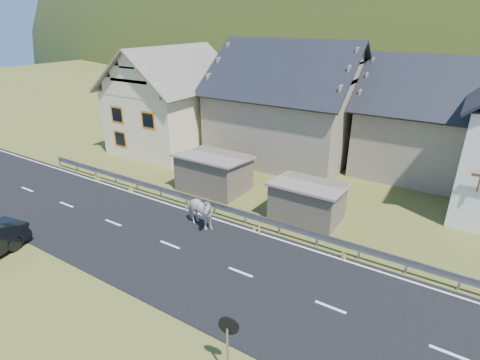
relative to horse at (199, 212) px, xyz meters
The scene contains 13 objects.
ground 2.31m from the horse, 94.71° to the right, with size 160.00×160.00×0.00m, color #484D1F.
road 2.31m from the horse, 94.71° to the right, with size 60.00×7.00×0.04m, color black.
lane_markings 2.30m from the horse, 94.71° to the right, with size 60.00×6.60×0.01m, color silver.
guardrail 1.63m from the horse, 96.29° to the left, with size 28.10×0.09×0.75m.
shed_left 4.90m from the horse, 116.32° to the left, with size 4.30×3.30×2.40m, color #66584C.
shed_right 5.82m from the horse, 41.99° to the left, with size 3.80×2.90×2.20m, color #66584C.
house_cream 14.60m from the horse, 135.82° to the left, with size 7.80×9.80×8.30m.
house_stone_a 13.46m from the horse, 95.20° to the left, with size 10.80×9.80×8.90m.
house_stone_b 17.62m from the horse, 59.35° to the left, with size 9.80×8.80×8.10m.
mountain 179.19m from the horse, 88.45° to the left, with size 440.00×280.00×260.00m, color #26350E.
conifer_patch 121.29m from the horse, 117.08° to the left, with size 76.00×50.00×28.00m, color black.
horse is the anchor object (origin of this frame).
traffic_mirror 9.01m from the horse, 46.64° to the right, with size 0.63×0.23×2.28m.
Camera 1 is at (10.94, -11.17, 10.04)m, focal length 28.00 mm.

